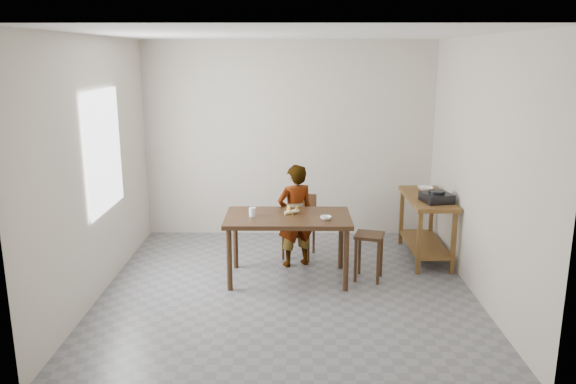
{
  "coord_description": "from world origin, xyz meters",
  "views": [
    {
      "loc": [
        0.05,
        -5.73,
        2.5
      ],
      "look_at": [
        0.0,
        0.4,
        1.0
      ],
      "focal_mm": 35.0,
      "sensor_mm": 36.0,
      "label": 1
    }
  ],
  "objects_px": {
    "dining_table": "(288,248)",
    "prep_counter": "(426,227)",
    "child": "(295,216)",
    "stool": "(369,257)",
    "dining_chair": "(299,227)"
  },
  "relations": [
    {
      "from": "dining_table",
      "to": "stool",
      "type": "bearing_deg",
      "value": -0.28
    },
    {
      "from": "dining_table",
      "to": "prep_counter",
      "type": "xyz_separation_m",
      "value": [
        1.72,
        0.7,
        0.03
      ]
    },
    {
      "from": "child",
      "to": "stool",
      "type": "distance_m",
      "value": 1.01
    },
    {
      "from": "dining_table",
      "to": "dining_chair",
      "type": "relative_size",
      "value": 1.79
    },
    {
      "from": "child",
      "to": "stool",
      "type": "height_order",
      "value": "child"
    },
    {
      "from": "prep_counter",
      "to": "dining_chair",
      "type": "distance_m",
      "value": 1.59
    },
    {
      "from": "dining_chair",
      "to": "prep_counter",
      "type": "bearing_deg",
      "value": 12.2
    },
    {
      "from": "child",
      "to": "dining_table",
      "type": "bearing_deg",
      "value": 55.5
    },
    {
      "from": "stool",
      "to": "dining_table",
      "type": "bearing_deg",
      "value": 179.72
    },
    {
      "from": "dining_table",
      "to": "stool",
      "type": "distance_m",
      "value": 0.92
    },
    {
      "from": "dining_table",
      "to": "dining_chair",
      "type": "bearing_deg",
      "value": 80.09
    },
    {
      "from": "dining_table",
      "to": "child",
      "type": "xyz_separation_m",
      "value": [
        0.08,
        0.43,
        0.25
      ]
    },
    {
      "from": "dining_chair",
      "to": "dining_table",
      "type": "bearing_deg",
      "value": -86.23
    },
    {
      "from": "dining_table",
      "to": "prep_counter",
      "type": "bearing_deg",
      "value": 22.15
    },
    {
      "from": "stool",
      "to": "dining_chair",
      "type": "bearing_deg",
      "value": 136.62
    }
  ]
}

